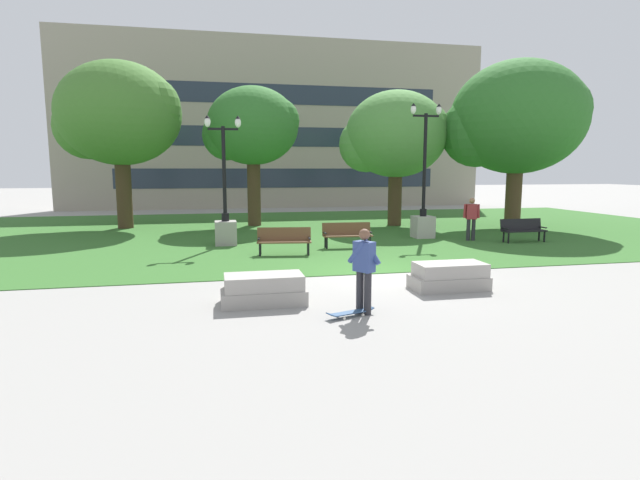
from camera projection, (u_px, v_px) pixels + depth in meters
ground_plane at (376, 274)px, 13.72m from camera, size 140.00×140.00×0.00m
grass_lawn at (309, 230)px, 23.40m from camera, size 40.00×20.00×0.02m
concrete_block_center at (264, 290)px, 10.65m from camera, size 1.80×0.90×0.64m
concrete_block_left at (449, 277)px, 11.97m from camera, size 1.80×0.90×0.64m
person_skateboarder at (364, 266)px, 9.84m from camera, size 0.61×0.50×1.71m
skateboard at (351, 312)px, 9.76m from camera, size 1.03×0.52×0.14m
park_bench_near_left at (284, 239)px, 16.68m from camera, size 1.86×0.77×0.90m
park_bench_near_right at (347, 233)px, 18.21m from camera, size 1.82×0.62×0.90m
park_bench_far_left at (523, 229)px, 19.61m from camera, size 1.81×0.58×0.90m
lamp_post_center at (423, 211)px, 20.74m from camera, size 1.32×0.80×5.48m
lamp_post_right at (225, 219)px, 18.77m from camera, size 1.32×0.80×4.80m
tree_far_left at (252, 128)px, 24.70m from camera, size 4.75×4.52×6.89m
tree_far_right at (516, 119)px, 23.88m from camera, size 6.63×6.32×7.98m
tree_near_left at (118, 115)px, 23.53m from camera, size 5.99×5.70×7.86m
tree_near_right at (395, 136)px, 24.85m from camera, size 5.28×5.03×6.70m
person_bystander_near_lawn at (471, 217)px, 19.90m from camera, size 0.64×0.35×1.71m
building_facade_distant at (280, 124)px, 36.70m from camera, size 31.32×1.03×12.29m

